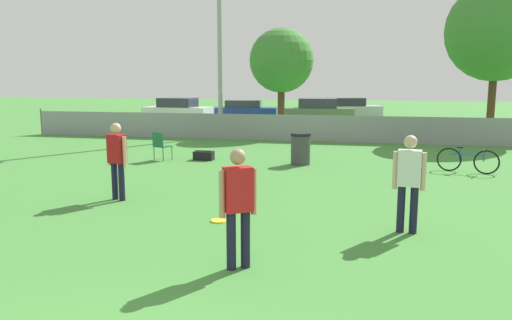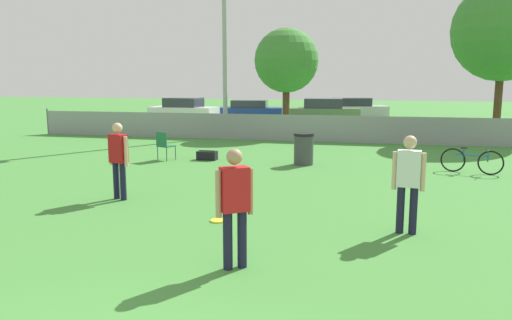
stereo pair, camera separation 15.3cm
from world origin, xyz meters
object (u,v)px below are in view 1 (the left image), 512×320
object	(u,v)px
light_pole	(219,12)
player_defender_red	(238,201)
player_thrower_red	(117,156)
gear_bag_sideline	(204,156)
tree_near_pole	(281,61)
parked_car_olive	(318,112)
parked_car_white	(178,111)
parked_car_blue	(244,110)
frisbee_disc	(219,221)
folding_chair_sideline	(161,144)
player_receiver_white	(409,178)
trash_bin	(301,149)
tree_far_right	(497,31)
bicycle_sideline	(468,160)
parked_car_silver	(346,109)

from	to	relation	value
light_pole	player_defender_red	xyz separation A→B (m)	(4.73, -15.11, -4.47)
player_thrower_red	gear_bag_sideline	distance (m)	5.57
tree_near_pole	parked_car_olive	world-z (taller)	tree_near_pole
parked_car_white	parked_car_blue	xyz separation A→B (m)	(3.38, 2.67, -0.09)
frisbee_disc	folding_chair_sideline	xyz separation A→B (m)	(-3.79, 6.25, 0.51)
parked_car_olive	player_receiver_white	bearing A→B (deg)	-84.95
trash_bin	parked_car_blue	distance (m)	16.77
tree_far_right	bicycle_sideline	bearing A→B (deg)	-105.79
tree_far_right	parked_car_olive	distance (m)	10.56
tree_far_right	parked_car_blue	distance (m)	15.35
parked_car_white	tree_far_right	bearing A→B (deg)	-13.31
player_thrower_red	folding_chair_sideline	xyz separation A→B (m)	(-1.22, 5.13, -0.43)
trash_bin	gear_bag_sideline	size ratio (longest dim) A/B	1.53
tree_near_pole	folding_chair_sideline	xyz separation A→B (m)	(-2.50, -8.11, -2.86)
tree_far_right	parked_car_white	distance (m)	17.32
player_defender_red	parked_car_olive	world-z (taller)	player_defender_red
parked_car_blue	frisbee_disc	bearing A→B (deg)	-83.67
gear_bag_sideline	parked_car_olive	bearing A→B (deg)	80.59
tree_near_pole	parked_car_blue	bearing A→B (deg)	115.32
player_thrower_red	bicycle_sideline	distance (m)	9.38
frisbee_disc	parked_car_olive	world-z (taller)	parked_car_olive
bicycle_sideline	parked_car_silver	bearing A→B (deg)	120.50
frisbee_disc	gear_bag_sideline	size ratio (longest dim) A/B	0.47
tree_near_pole	light_pole	bearing A→B (deg)	-151.31
player_thrower_red	parked_car_olive	distance (m)	19.51
tree_far_right	parked_car_white	world-z (taller)	tree_far_right
player_thrower_red	parked_car_blue	world-z (taller)	player_thrower_red
player_thrower_red	parked_car_white	bearing A→B (deg)	126.06
player_thrower_red	tree_far_right	bearing A→B (deg)	71.26
tree_near_pole	bicycle_sideline	xyz separation A→B (m)	(6.64, -8.26, -3.04)
parked_car_white	frisbee_disc	bearing A→B (deg)	-63.51
player_receiver_white	gear_bag_sideline	distance (m)	8.80
tree_far_right	parked_car_olive	xyz separation A→B (m)	(-7.98, 5.75, -3.85)
player_receiver_white	gear_bag_sideline	bearing A→B (deg)	136.83
player_receiver_white	frisbee_disc	xyz separation A→B (m)	(-3.30, -0.05, -0.94)
tree_near_pole	player_thrower_red	distance (m)	13.52
trash_bin	bicycle_sideline	bearing A→B (deg)	-4.29
player_receiver_white	folding_chair_sideline	bearing A→B (deg)	144.31
bicycle_sideline	parked_car_silver	distance (m)	18.49
player_receiver_white	trash_bin	distance (m)	6.95
frisbee_disc	tree_far_right	bearing A→B (deg)	62.14
player_receiver_white	bicycle_sideline	bearing A→B (deg)	76.78
frisbee_disc	parked_car_blue	size ratio (longest dim) A/B	0.07
light_pole	bicycle_sideline	bearing A→B (deg)	-36.95
frisbee_disc	folding_chair_sideline	world-z (taller)	folding_chair_sideline
gear_bag_sideline	parked_car_blue	size ratio (longest dim) A/B	0.14
trash_bin	parked_car_silver	bearing A→B (deg)	88.06
player_receiver_white	parked_car_olive	bearing A→B (deg)	105.18
player_defender_red	tree_near_pole	bearing A→B (deg)	62.71
gear_bag_sideline	trash_bin	bearing A→B (deg)	-3.15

